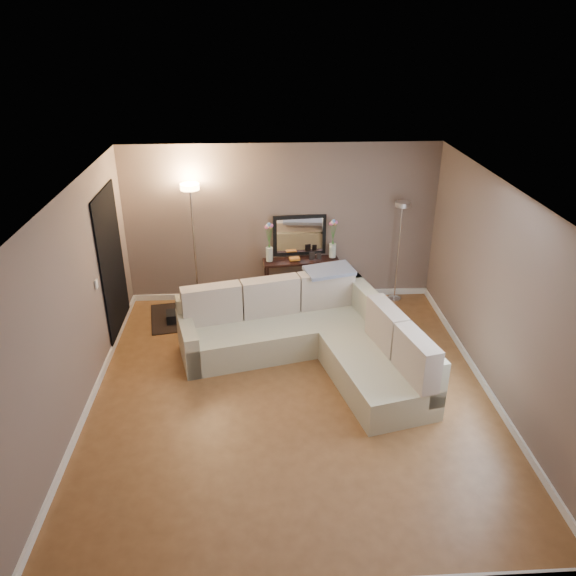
{
  "coord_description": "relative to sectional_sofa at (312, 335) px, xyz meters",
  "views": [
    {
      "loc": [
        -0.37,
        -5.83,
        4.3
      ],
      "look_at": [
        0.0,
        0.8,
        1.1
      ],
      "focal_mm": 35.0,
      "sensor_mm": 36.0,
      "label": 1
    }
  ],
  "objects": [
    {
      "name": "baseboard_back",
      "position": [
        -0.34,
        1.91,
        -0.31
      ],
      "size": [
        5.0,
        0.03,
        0.1
      ],
      "primitive_type": "cube",
      "color": "white",
      "rests_on": "ground"
    },
    {
      "name": "leaning_mirror",
      "position": [
        -0.04,
        1.89,
        0.76
      ],
      "size": [
        0.87,
        0.12,
        0.68
      ],
      "color": "black",
      "rests_on": "console_table"
    },
    {
      "name": "table_decor",
      "position": [
        -0.02,
        1.7,
        0.44
      ],
      "size": [
        0.52,
        0.13,
        0.12
      ],
      "color": "orange",
      "rests_on": "console_table"
    },
    {
      "name": "wall_right",
      "position": [
        2.17,
        -0.82,
        0.94
      ],
      "size": [
        0.02,
        5.5,
        2.6
      ],
      "primitive_type": "cube",
      "color": "#76645B",
      "rests_on": "ground"
    },
    {
      "name": "flower_vase_right",
      "position": [
        0.49,
        1.78,
        0.69
      ],
      "size": [
        0.14,
        0.12,
        0.65
      ],
      "color": "silver",
      "rests_on": "console_table"
    },
    {
      "name": "wall_front",
      "position": [
        -0.34,
        -3.58,
        0.94
      ],
      "size": [
        5.0,
        0.02,
        2.6
      ],
      "primitive_type": "cube",
      "color": "#76645B",
      "rests_on": "ground"
    },
    {
      "name": "console_table",
      "position": [
        -0.1,
        1.72,
        0.06
      ],
      "size": [
        1.25,
        0.45,
        0.75
      ],
      "color": "black",
      "rests_on": "floor"
    },
    {
      "name": "flower_vase_left",
      "position": [
        -0.54,
        1.68,
        0.69
      ],
      "size": [
        0.14,
        0.12,
        0.65
      ],
      "color": "silver",
      "rests_on": "console_table"
    },
    {
      "name": "charcoal_rug",
      "position": [
        -1.77,
        1.32,
        -0.35
      ],
      "size": [
        1.49,
        1.21,
        0.02
      ],
      "primitive_type": "cube",
      "rotation": [
        0.0,
        0.0,
        0.17
      ],
      "color": "black",
      "rests_on": "floor"
    },
    {
      "name": "sectional_sofa",
      "position": [
        0.0,
        0.0,
        0.0
      ],
      "size": [
        3.33,
        2.81,
        0.98
      ],
      "color": "beige",
      "rests_on": "floor"
    },
    {
      "name": "floor_lamp_unlit",
      "position": [
        1.56,
        1.72,
        0.84
      ],
      "size": [
        0.29,
        0.29,
        1.71
      ],
      "color": "silver",
      "rests_on": "floor"
    },
    {
      "name": "floor",
      "position": [
        -0.34,
        -0.82,
        -0.37
      ],
      "size": [
        5.0,
        5.5,
        0.01
      ],
      "primitive_type": "cube",
      "color": "brown",
      "rests_on": "ground"
    },
    {
      "name": "ceiling",
      "position": [
        -0.34,
        -0.82,
        2.24
      ],
      "size": [
        5.0,
        5.5,
        0.01
      ],
      "primitive_type": "cube",
      "color": "white",
      "rests_on": "ground"
    },
    {
      "name": "throw_blanket",
      "position": [
        0.31,
        0.78,
        0.62
      ],
      "size": [
        0.79,
        0.59,
        0.09
      ],
      "primitive_type": "cube",
      "rotation": [
        0.1,
        0.0,
        0.29
      ],
      "color": "#7F8AA4",
      "rests_on": "sectional_sofa"
    },
    {
      "name": "floor_lamp_lit",
      "position": [
        -1.73,
        1.72,
        1.08
      ],
      "size": [
        0.33,
        0.33,
        2.05
      ],
      "color": "silver",
      "rests_on": "floor"
    },
    {
      "name": "baseboard_right",
      "position": [
        2.15,
        -0.82,
        -0.31
      ],
      "size": [
        0.03,
        5.5,
        0.1
      ],
      "primitive_type": "cube",
      "color": "white",
      "rests_on": "ground"
    },
    {
      "name": "doorway",
      "position": [
        -2.82,
        0.88,
        0.74
      ],
      "size": [
        0.02,
        1.2,
        2.2
      ],
      "primitive_type": "cube",
      "color": "black",
      "rests_on": "ground"
    },
    {
      "name": "black_bag",
      "position": [
        -1.99,
        1.16,
        -0.32
      ],
      "size": [
        0.42,
        0.33,
        0.24
      ],
      "primitive_type": "cube",
      "rotation": [
        0.0,
        0.0,
        0.17
      ],
      "color": "black",
      "rests_on": "charcoal_rug"
    },
    {
      "name": "switch_plate",
      "position": [
        -2.82,
        0.03,
        0.84
      ],
      "size": [
        0.02,
        0.08,
        0.12
      ],
      "primitive_type": "cube",
      "color": "white",
      "rests_on": "ground"
    },
    {
      "name": "wall_back",
      "position": [
        -0.34,
        1.94,
        0.94
      ],
      "size": [
        5.0,
        0.02,
        2.6
      ],
      "primitive_type": "cube",
      "color": "#76645B",
      "rests_on": "ground"
    },
    {
      "name": "baseboard_left",
      "position": [
        -2.82,
        -0.82,
        -0.31
      ],
      "size": [
        0.03,
        5.5,
        0.1
      ],
      "primitive_type": "cube",
      "color": "white",
      "rests_on": "ground"
    },
    {
      "name": "wall_left",
      "position": [
        -2.85,
        -0.82,
        0.94
      ],
      "size": [
        0.02,
        5.5,
        2.6
      ],
      "primitive_type": "cube",
      "color": "#76645B",
      "rests_on": "ground"
    }
  ]
}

